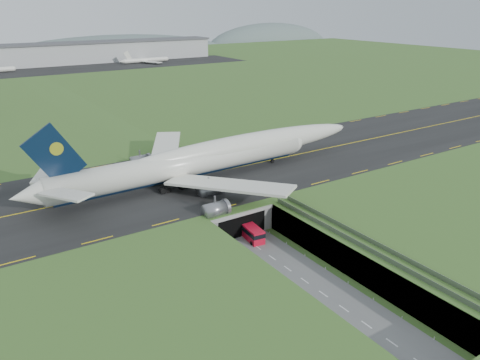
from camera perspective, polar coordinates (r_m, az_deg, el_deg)
ground at (r=97.37m, az=2.87°, el=-8.79°), size 900.00×900.00×0.00m
airfield_deck at (r=95.93m, az=2.90°, el=-7.23°), size 800.00×800.00×6.00m
trench_road at (r=92.21m, az=5.64°, el=-10.63°), size 12.00×75.00×0.20m
taxiway at (r=120.56m, az=-6.28°, el=0.27°), size 800.00×44.00×0.18m
tunnel_portal at (r=108.34m, az=-2.28°, el=-3.61°), size 17.00×22.30×6.00m
guideway at (r=89.33m, az=16.08°, el=-8.65°), size 3.00×53.00×7.05m
jumbo_jet at (r=118.61m, az=-3.71°, el=2.74°), size 94.78×60.97×20.17m
shuttle_tram at (r=101.47m, az=1.41°, el=-6.42°), size 3.54×7.62×3.01m
cargo_terminal at (r=372.71m, az=-25.94°, el=13.44°), size 320.00×67.00×15.60m
distant_hills at (r=513.97m, az=-20.61°, el=13.60°), size 700.00×91.00×60.00m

